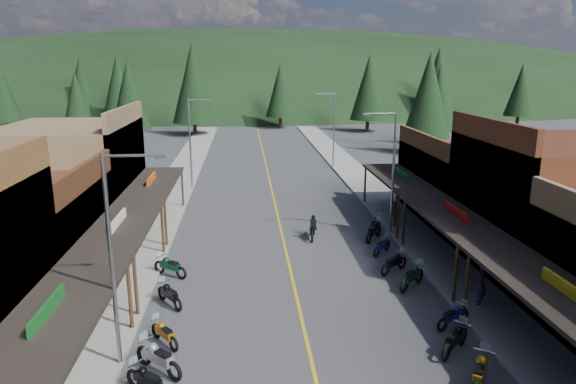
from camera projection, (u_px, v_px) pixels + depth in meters
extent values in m
plane|color=#38383A|center=(295.00, 290.00, 25.43)|extent=(220.00, 220.00, 0.00)
cube|color=gold|center=(272.00, 192.00, 44.76)|extent=(0.15, 90.00, 0.01)
cube|color=gray|center=(171.00, 194.00, 44.02)|extent=(3.40, 94.00, 0.15)
cube|color=gray|center=(370.00, 189.00, 45.47)|extent=(3.40, 94.00, 0.15)
cube|color=black|center=(48.00, 319.00, 16.35)|extent=(3.20, 10.20, 0.18)
cylinder|color=#472D19|center=(130.00, 298.00, 21.18)|extent=(0.16, 0.16, 3.00)
cube|color=#14591E|center=(48.00, 313.00, 16.30)|extent=(0.12, 3.00, 0.70)
cube|color=#3F2111|center=(10.00, 239.00, 25.31)|extent=(8.00, 9.00, 5.00)
cube|color=#3F2111|center=(89.00, 225.00, 25.48)|extent=(0.30, 9.00, 6.20)
cube|color=black|center=(119.00, 226.00, 25.63)|extent=(3.20, 9.00, 0.18)
cylinder|color=#472D19|center=(136.00, 286.00, 22.34)|extent=(0.16, 0.16, 3.00)
cylinder|color=#472D19|center=(163.00, 230.00, 29.88)|extent=(0.16, 0.16, 3.00)
cube|color=silver|center=(118.00, 223.00, 25.58)|extent=(0.12, 3.00, 0.70)
cube|color=brown|center=(71.00, 177.00, 34.34)|extent=(8.00, 10.20, 7.00)
cube|color=brown|center=(129.00, 168.00, 34.52)|extent=(0.30, 10.20, 8.20)
cube|color=black|center=(152.00, 183.00, 34.90)|extent=(3.20, 10.20, 0.18)
cylinder|color=#472D19|center=(166.00, 224.00, 31.04)|extent=(0.16, 0.16, 3.00)
cylinder|color=#472D19|center=(182.00, 189.00, 39.74)|extent=(0.16, 0.16, 3.00)
cube|color=#CC590C|center=(151.00, 180.00, 34.86)|extent=(0.12, 3.00, 0.70)
cube|color=black|center=(567.00, 298.00, 17.80)|extent=(3.20, 10.20, 0.18)
cylinder|color=#472D19|center=(467.00, 285.00, 22.38)|extent=(0.16, 0.16, 3.00)
cube|color=gold|center=(567.00, 293.00, 17.75)|extent=(0.12, 3.00, 0.70)
cube|color=#562B19|center=(552.00, 206.00, 27.39)|extent=(8.00, 9.00, 7.00)
cube|color=#562B19|center=(484.00, 197.00, 26.93)|extent=(0.30, 9.00, 8.20)
cube|color=black|center=(456.00, 218.00, 27.07)|extent=(3.20, 9.00, 0.18)
cylinder|color=#472D19|center=(456.00, 274.00, 23.54)|extent=(0.16, 0.16, 3.00)
cylinder|color=#472D19|center=(404.00, 223.00, 31.08)|extent=(0.16, 0.16, 3.00)
cube|color=#B2140F|center=(456.00, 214.00, 27.03)|extent=(0.12, 3.00, 0.70)
cube|color=#4C2D16|center=(473.00, 184.00, 36.92)|extent=(8.00, 10.20, 5.00)
cube|color=#4C2D16|center=(421.00, 177.00, 36.45)|extent=(0.30, 10.20, 6.20)
cube|color=black|center=(401.00, 178.00, 36.35)|extent=(3.20, 10.20, 0.18)
cylinder|color=#472D19|center=(398.00, 218.00, 32.24)|extent=(0.16, 0.16, 3.00)
cylinder|color=#472D19|center=(365.00, 185.00, 40.94)|extent=(0.16, 0.16, 3.00)
cube|color=#14591E|center=(401.00, 176.00, 36.30)|extent=(0.12, 3.00, 0.70)
cylinder|color=gray|center=(112.00, 265.00, 18.07)|extent=(0.16, 0.16, 8.00)
cylinder|color=gray|center=(133.00, 156.00, 17.21)|extent=(2.00, 0.10, 0.10)
cube|color=gray|center=(160.00, 157.00, 17.30)|extent=(0.35, 0.18, 0.12)
cylinder|color=gray|center=(190.00, 144.00, 45.14)|extent=(0.16, 0.16, 8.00)
cylinder|color=gray|center=(200.00, 100.00, 44.27)|extent=(2.00, 0.10, 0.10)
cube|color=gray|center=(210.00, 100.00, 44.36)|extent=(0.35, 0.18, 0.12)
cylinder|color=gray|center=(393.00, 175.00, 32.79)|extent=(0.16, 0.16, 8.00)
cylinder|color=gray|center=(380.00, 114.00, 31.76)|extent=(2.00, 0.10, 0.10)
cube|color=gray|center=(366.00, 114.00, 31.69)|extent=(0.35, 0.18, 0.12)
cylinder|color=gray|center=(334.00, 131.00, 54.05)|extent=(0.16, 0.16, 8.00)
cylinder|color=gray|center=(325.00, 94.00, 53.02)|extent=(2.00, 0.10, 0.10)
cube|color=gray|center=(316.00, 94.00, 52.96)|extent=(0.35, 0.18, 0.12)
ellipsoid|color=black|center=(251.00, 101.00, 155.91)|extent=(310.00, 140.00, 60.00)
cylinder|color=black|center=(7.00, 128.00, 81.79)|extent=(0.60, 0.60, 2.00)
cone|color=black|center=(3.00, 93.00, 80.45)|extent=(5.04, 5.04, 9.00)
cylinder|color=black|center=(121.00, 121.00, 90.85)|extent=(0.60, 0.60, 2.00)
cone|color=black|center=(118.00, 85.00, 89.33)|extent=(5.88, 5.88, 10.50)
cylinder|color=black|center=(195.00, 129.00, 80.42)|extent=(0.60, 0.60, 2.00)
cone|color=black|center=(193.00, 83.00, 78.72)|extent=(6.72, 6.72, 12.00)
cylinder|color=black|center=(280.00, 122.00, 89.32)|extent=(0.60, 0.60, 2.00)
cone|color=black|center=(280.00, 90.00, 87.98)|extent=(5.04, 5.04, 9.00)
cylinder|color=black|center=(367.00, 126.00, 84.68)|extent=(0.60, 0.60, 2.00)
cone|color=black|center=(369.00, 87.00, 83.17)|extent=(5.88, 5.88, 10.50)
cylinder|color=black|center=(435.00, 117.00, 97.61)|extent=(0.60, 0.60, 2.00)
cone|color=black|center=(438.00, 80.00, 95.91)|extent=(6.72, 6.72, 12.00)
cylinder|color=black|center=(517.00, 121.00, 90.88)|extent=(0.60, 0.60, 2.00)
cone|color=black|center=(521.00, 90.00, 89.55)|extent=(5.04, 5.04, 9.00)
cylinder|color=black|center=(85.00, 118.00, 95.98)|extent=(0.60, 0.60, 2.00)
cone|color=black|center=(82.00, 84.00, 94.47)|extent=(5.88, 5.88, 10.50)
cylinder|color=black|center=(82.00, 148.00, 62.02)|extent=(0.60, 0.60, 2.00)
cone|color=black|center=(77.00, 106.00, 60.81)|extent=(4.48, 4.48, 8.00)
cylinder|color=black|center=(436.00, 138.00, 70.68)|extent=(0.60, 0.60, 2.00)
cone|color=black|center=(438.00, 98.00, 69.37)|extent=(4.93, 4.93, 8.80)
cylinder|color=black|center=(132.00, 136.00, 72.02)|extent=(0.60, 0.60, 2.00)
cone|color=black|center=(129.00, 94.00, 70.61)|extent=(5.38, 5.38, 9.60)
cylinder|color=black|center=(425.00, 146.00, 63.59)|extent=(0.60, 0.60, 2.00)
cone|color=black|center=(428.00, 95.00, 62.08)|extent=(5.82, 5.82, 10.40)
imported|color=#271D2C|center=(481.00, 284.00, 23.44)|extent=(0.66, 0.81, 1.92)
imported|color=brown|center=(394.00, 214.00, 34.85)|extent=(0.93, 0.92, 1.70)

